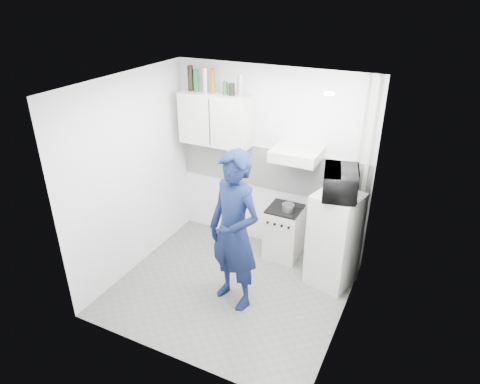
% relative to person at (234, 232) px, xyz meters
% --- Properties ---
extents(floor, '(2.80, 2.80, 0.00)m').
position_rel_person_xyz_m(floor, '(-0.14, 0.15, -0.98)').
color(floor, '#636359').
rests_on(floor, ground).
extents(ceiling, '(2.80, 2.80, 0.00)m').
position_rel_person_xyz_m(ceiling, '(-0.14, 0.15, 1.62)').
color(ceiling, white).
rests_on(ceiling, wall_back).
extents(wall_back, '(2.80, 0.00, 2.80)m').
position_rel_person_xyz_m(wall_back, '(-0.14, 1.40, 0.32)').
color(wall_back, silver).
rests_on(wall_back, floor).
extents(wall_left, '(0.00, 2.60, 2.60)m').
position_rel_person_xyz_m(wall_left, '(-1.54, 0.15, 0.32)').
color(wall_left, silver).
rests_on(wall_left, floor).
extents(wall_right, '(0.00, 2.60, 2.60)m').
position_rel_person_xyz_m(wall_right, '(1.26, 0.15, 0.32)').
color(wall_right, silver).
rests_on(wall_right, floor).
extents(person, '(0.82, 0.66, 1.95)m').
position_rel_person_xyz_m(person, '(0.00, 0.00, 0.00)').
color(person, '#0D1636').
rests_on(person, floor).
extents(stove, '(0.46, 0.46, 0.74)m').
position_rel_person_xyz_m(stove, '(0.19, 1.15, -0.60)').
color(stove, beige).
rests_on(stove, floor).
extents(fridge, '(0.63, 0.63, 1.26)m').
position_rel_person_xyz_m(fridge, '(0.96, 0.87, -0.34)').
color(fridge, beige).
rests_on(fridge, floor).
extents(stove_top, '(0.44, 0.44, 0.03)m').
position_rel_person_xyz_m(stove_top, '(0.19, 1.15, -0.22)').
color(stove_top, black).
rests_on(stove_top, stove).
extents(saucepan, '(0.17, 0.17, 0.09)m').
position_rel_person_xyz_m(saucepan, '(0.25, 1.10, -0.16)').
color(saucepan, silver).
rests_on(saucepan, stove_top).
extents(microwave, '(0.67, 0.53, 0.32)m').
position_rel_person_xyz_m(microwave, '(0.96, 0.87, 0.45)').
color(microwave, black).
rests_on(microwave, fridge).
extents(bottle_a, '(0.08, 0.08, 0.33)m').
position_rel_person_xyz_m(bottle_a, '(-1.27, 1.23, 1.39)').
color(bottle_a, black).
rests_on(bottle_a, upper_cabinet).
extents(bottle_b, '(0.08, 0.08, 0.29)m').
position_rel_person_xyz_m(bottle_b, '(-1.18, 1.23, 1.37)').
color(bottle_b, '#144C1E').
rests_on(bottle_b, upper_cabinet).
extents(bottle_c, '(0.08, 0.08, 0.32)m').
position_rel_person_xyz_m(bottle_c, '(-1.04, 1.23, 1.39)').
color(bottle_c, silver).
rests_on(bottle_c, upper_cabinet).
extents(bottle_d, '(0.07, 0.07, 0.32)m').
position_rel_person_xyz_m(bottle_d, '(-0.93, 1.23, 1.38)').
color(bottle_d, brown).
rests_on(bottle_d, upper_cabinet).
extents(canister_a, '(0.07, 0.07, 0.17)m').
position_rel_person_xyz_m(canister_a, '(-0.74, 1.23, 1.31)').
color(canister_a, '#144C1E').
rests_on(canister_a, upper_cabinet).
extents(canister_b, '(0.08, 0.08, 0.16)m').
position_rel_person_xyz_m(canister_b, '(-0.65, 1.23, 1.30)').
color(canister_b, black).
rests_on(canister_b, upper_cabinet).
extents(bottle_e, '(0.07, 0.07, 0.29)m').
position_rel_person_xyz_m(bottle_e, '(-0.53, 1.23, 1.37)').
color(bottle_e, silver).
rests_on(bottle_e, upper_cabinet).
extents(upper_cabinet, '(1.00, 0.35, 0.70)m').
position_rel_person_xyz_m(upper_cabinet, '(-0.89, 1.23, 0.87)').
color(upper_cabinet, beige).
rests_on(upper_cabinet, wall_back).
extents(range_hood, '(0.60, 0.50, 0.14)m').
position_rel_person_xyz_m(range_hood, '(0.31, 1.15, 0.59)').
color(range_hood, beige).
rests_on(range_hood, wall_back).
extents(backsplash, '(2.74, 0.03, 0.60)m').
position_rel_person_xyz_m(backsplash, '(-0.14, 1.39, 0.22)').
color(backsplash, white).
rests_on(backsplash, wall_back).
extents(pipe_a, '(0.05, 0.05, 2.60)m').
position_rel_person_xyz_m(pipe_a, '(1.16, 1.32, 0.32)').
color(pipe_a, beige).
rests_on(pipe_a, floor).
extents(pipe_b, '(0.04, 0.04, 2.60)m').
position_rel_person_xyz_m(pipe_b, '(1.04, 1.32, 0.32)').
color(pipe_b, beige).
rests_on(pipe_b, floor).
extents(ceiling_spot_fixture, '(0.10, 0.10, 0.02)m').
position_rel_person_xyz_m(ceiling_spot_fixture, '(0.86, 0.35, 1.59)').
color(ceiling_spot_fixture, white).
rests_on(ceiling_spot_fixture, ceiling).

